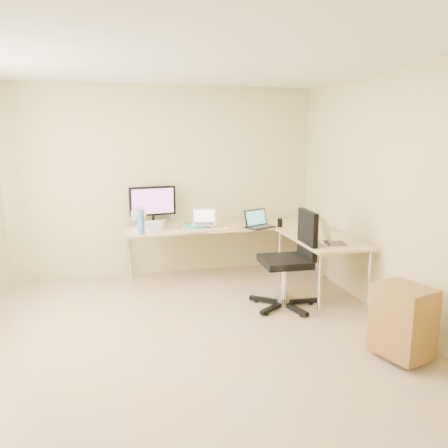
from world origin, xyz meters
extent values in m
plane|color=tan|center=(0.00, 0.00, 0.00)|extent=(4.50, 4.50, 0.00)
plane|color=white|center=(0.00, 0.00, 2.60)|extent=(4.50, 4.50, 0.00)
plane|color=tan|center=(0.00, 2.25, 1.30)|extent=(4.50, 0.00, 4.50)
plane|color=tan|center=(0.00, -2.25, 1.30)|extent=(4.50, 0.00, 4.50)
plane|color=tan|center=(2.10, 0.00, 1.30)|extent=(0.00, 4.50, 4.50)
cube|color=tan|center=(0.72, 1.85, 0.36)|extent=(2.65, 0.70, 0.73)
cube|color=tan|center=(1.70, 0.85, 0.36)|extent=(0.70, 1.30, 0.73)
cube|color=black|center=(-0.21, 2.05, 1.00)|extent=(0.65, 0.29, 0.54)
cube|color=teal|center=(0.34, 1.75, 0.75)|extent=(0.30, 0.35, 0.05)
cube|color=#BEBEBE|center=(0.43, 1.70, 0.88)|extent=(0.35, 0.30, 0.20)
cube|color=black|center=(1.16, 1.58, 0.85)|extent=(0.46, 0.41, 0.24)
cube|color=beige|center=(0.40, 1.55, 0.74)|extent=(0.45, 0.21, 0.02)
ellipsoid|color=white|center=(0.70, 1.55, 0.75)|extent=(0.11, 0.09, 0.04)
imported|color=beige|center=(-0.11, 1.86, 0.78)|extent=(0.12, 0.12, 0.11)
cylinder|color=silver|center=(0.08, 1.72, 0.74)|extent=(0.11, 0.11, 0.03)
cylinder|color=teal|center=(-0.40, 1.55, 0.89)|extent=(0.09, 0.09, 0.31)
cube|color=white|center=(-0.40, 1.77, 0.73)|extent=(0.23, 0.32, 0.01)
cube|color=silver|center=(-0.26, 1.88, 0.77)|extent=(0.27, 0.24, 0.08)
cylinder|color=silver|center=(-0.40, 2.01, 0.86)|extent=(0.26, 0.26, 0.26)
cylinder|color=black|center=(1.43, 1.55, 0.79)|extent=(0.08, 0.08, 0.12)
cube|color=silver|center=(1.68, 0.46, 0.86)|extent=(0.43, 0.37, 0.25)
cube|color=black|center=(1.13, 0.60, 0.50)|extent=(0.70, 0.70, 1.12)
cube|color=brown|center=(1.69, -0.80, 0.36)|extent=(0.48, 0.53, 0.62)
camera|label=1|loc=(-0.68, -3.95, 1.94)|focal=35.75mm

